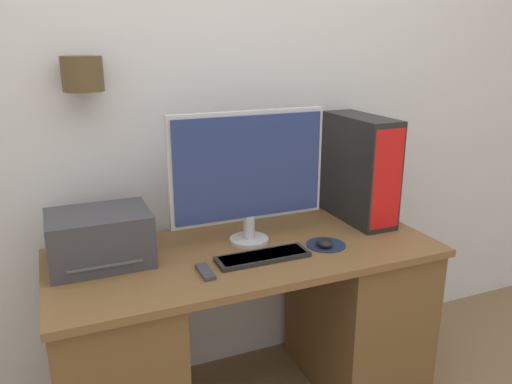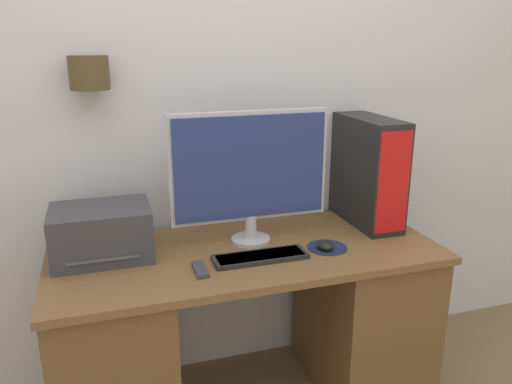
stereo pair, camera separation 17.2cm
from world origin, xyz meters
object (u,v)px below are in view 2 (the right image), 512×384
Objects in this scene: keyboard at (260,257)px; mouse at (325,245)px; monitor at (250,170)px; remote_control at (200,270)px; computer_tower at (368,171)px; printer at (102,233)px.

mouse is at bearing 0.75° from keyboard.
keyboard is (-0.02, -0.18, -0.30)m from monitor.
keyboard is at bearing 8.48° from remote_control.
mouse is 0.62× the size of remote_control.
keyboard is 0.28m from mouse.
remote_control is at bearing -175.61° from mouse.
printer is at bearing -177.93° from computer_tower.
keyboard is at bearing -19.99° from printer.
computer_tower reaches higher than keyboard.
keyboard is 2.89× the size of remote_control.
computer_tower is 1.18m from printer.
printer is at bearing 177.55° from monitor.
mouse reaches higher than remote_control.
keyboard is at bearing -157.06° from computer_tower.
printer is (-1.17, -0.04, -0.14)m from computer_tower.
monitor is 0.43m from mouse.
mouse is 0.46m from computer_tower.
computer_tower is at bearing 2.07° from printer.
remote_control is (0.33, -0.25, -0.09)m from printer.
computer_tower reaches higher than printer.
monitor reaches higher than printer.
monitor is at bearing 84.80° from keyboard.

